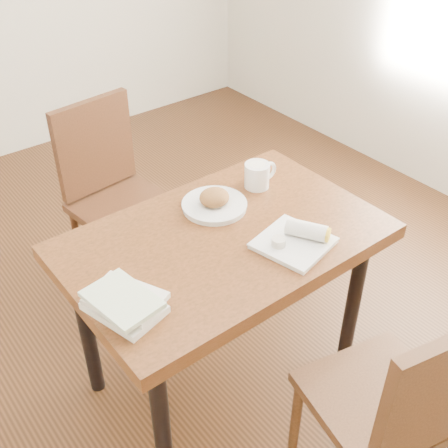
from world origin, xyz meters
TOP-DOWN VIEW (x-y plane):
  - ground at (0.00, 0.00)m, footprint 4.00×5.00m
  - table at (0.00, 0.00)m, footprint 1.15×0.74m
  - chair_near at (0.06, -0.78)m, footprint 0.50×0.50m
  - chair_far at (-0.02, 0.83)m, footprint 0.47×0.47m
  - plate_scone at (0.08, 0.16)m, footprint 0.25×0.25m
  - coffee_mug at (0.31, 0.18)m, footprint 0.15×0.10m
  - plate_burrito at (0.17, -0.20)m, footprint 0.28×0.28m
  - book_stack at (-0.47, -0.11)m, footprint 0.24×0.28m

SIDE VIEW (x-z plane):
  - ground at x=0.00m, z-range -0.01..0.00m
  - chair_near at x=0.06m, z-range 0.07..1.03m
  - chair_far at x=-0.02m, z-range 0.07..1.03m
  - table at x=0.00m, z-range 0.28..1.03m
  - plate_burrito at x=0.17m, z-range 0.73..0.81m
  - plate_scone at x=0.08m, z-range 0.73..0.82m
  - book_stack at x=-0.47m, z-range 0.75..0.81m
  - coffee_mug at x=0.31m, z-range 0.75..0.86m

